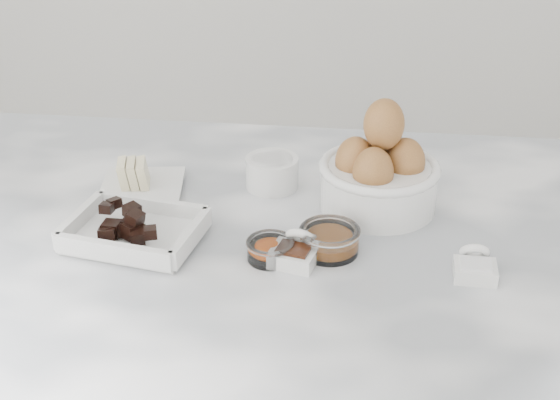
{
  "coord_description": "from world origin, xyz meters",
  "views": [
    {
      "loc": [
        0.14,
        -0.97,
        1.53
      ],
      "look_at": [
        0.02,
        0.03,
        0.98
      ],
      "focal_mm": 50.0,
      "sensor_mm": 36.0,
      "label": 1
    }
  ],
  "objects_px": {
    "zest_bowl": "(270,249)",
    "chocolate_dish": "(134,228)",
    "egg_bowl": "(379,173)",
    "sugar_ramekin": "(272,171)",
    "vanilla_spoon": "(295,252)",
    "butter_plate": "(141,182)",
    "honey_bowl": "(329,240)",
    "salt_spoon": "(475,266)"
  },
  "relations": [
    {
      "from": "egg_bowl",
      "to": "zest_bowl",
      "type": "bearing_deg",
      "value": -130.83
    },
    {
      "from": "vanilla_spoon",
      "to": "chocolate_dish",
      "type": "bearing_deg",
      "value": 173.54
    },
    {
      "from": "vanilla_spoon",
      "to": "salt_spoon",
      "type": "distance_m",
      "value": 0.24
    },
    {
      "from": "vanilla_spoon",
      "to": "sugar_ramekin",
      "type": "bearing_deg",
      "value": 105.55
    },
    {
      "from": "butter_plate",
      "to": "salt_spoon",
      "type": "bearing_deg",
      "value": -19.27
    },
    {
      "from": "chocolate_dish",
      "to": "butter_plate",
      "type": "relative_size",
      "value": 1.43
    },
    {
      "from": "butter_plate",
      "to": "sugar_ramekin",
      "type": "bearing_deg",
      "value": 12.2
    },
    {
      "from": "sugar_ramekin",
      "to": "honey_bowl",
      "type": "distance_m",
      "value": 0.22
    },
    {
      "from": "sugar_ramekin",
      "to": "vanilla_spoon",
      "type": "distance_m",
      "value": 0.23
    },
    {
      "from": "honey_bowl",
      "to": "zest_bowl",
      "type": "height_order",
      "value": "honey_bowl"
    },
    {
      "from": "butter_plate",
      "to": "zest_bowl",
      "type": "bearing_deg",
      "value": -36.4
    },
    {
      "from": "egg_bowl",
      "to": "vanilla_spoon",
      "type": "distance_m",
      "value": 0.21
    },
    {
      "from": "butter_plate",
      "to": "egg_bowl",
      "type": "distance_m",
      "value": 0.38
    },
    {
      "from": "honey_bowl",
      "to": "sugar_ramekin",
      "type": "bearing_deg",
      "value": 119.34
    },
    {
      "from": "chocolate_dish",
      "to": "sugar_ramekin",
      "type": "height_order",
      "value": "same"
    },
    {
      "from": "salt_spoon",
      "to": "chocolate_dish",
      "type": "bearing_deg",
      "value": 176.19
    },
    {
      "from": "zest_bowl",
      "to": "chocolate_dish",
      "type": "bearing_deg",
      "value": 172.93
    },
    {
      "from": "sugar_ramekin",
      "to": "egg_bowl",
      "type": "relative_size",
      "value": 0.46
    },
    {
      "from": "egg_bowl",
      "to": "zest_bowl",
      "type": "height_order",
      "value": "egg_bowl"
    },
    {
      "from": "sugar_ramekin",
      "to": "salt_spoon",
      "type": "xyz_separation_m",
      "value": [
        0.3,
        -0.22,
        -0.01
      ]
    },
    {
      "from": "zest_bowl",
      "to": "sugar_ramekin",
      "type": "bearing_deg",
      "value": 96.67
    },
    {
      "from": "chocolate_dish",
      "to": "honey_bowl",
      "type": "height_order",
      "value": "chocolate_dish"
    },
    {
      "from": "sugar_ramekin",
      "to": "egg_bowl",
      "type": "xyz_separation_m",
      "value": [
        0.17,
        -0.05,
        0.03
      ]
    },
    {
      "from": "chocolate_dish",
      "to": "butter_plate",
      "type": "bearing_deg",
      "value": 102.43
    },
    {
      "from": "chocolate_dish",
      "to": "sugar_ramekin",
      "type": "xyz_separation_m",
      "value": [
        0.17,
        0.19,
        0.01
      ]
    },
    {
      "from": "sugar_ramekin",
      "to": "vanilla_spoon",
      "type": "relative_size",
      "value": 1.02
    },
    {
      "from": "egg_bowl",
      "to": "salt_spoon",
      "type": "bearing_deg",
      "value": -53.24
    },
    {
      "from": "zest_bowl",
      "to": "vanilla_spoon",
      "type": "distance_m",
      "value": 0.04
    },
    {
      "from": "sugar_ramekin",
      "to": "zest_bowl",
      "type": "distance_m",
      "value": 0.22
    },
    {
      "from": "sugar_ramekin",
      "to": "egg_bowl",
      "type": "height_order",
      "value": "egg_bowl"
    },
    {
      "from": "sugar_ramekin",
      "to": "salt_spoon",
      "type": "distance_m",
      "value": 0.38
    },
    {
      "from": "butter_plate",
      "to": "zest_bowl",
      "type": "xyz_separation_m",
      "value": [
        0.23,
        -0.17,
        -0.0
      ]
    },
    {
      "from": "zest_bowl",
      "to": "egg_bowl",
      "type": "bearing_deg",
      "value": 49.17
    },
    {
      "from": "butter_plate",
      "to": "salt_spoon",
      "type": "distance_m",
      "value": 0.54
    },
    {
      "from": "egg_bowl",
      "to": "salt_spoon",
      "type": "height_order",
      "value": "egg_bowl"
    },
    {
      "from": "zest_bowl",
      "to": "salt_spoon",
      "type": "relative_size",
      "value": 0.98
    },
    {
      "from": "honey_bowl",
      "to": "salt_spoon",
      "type": "xyz_separation_m",
      "value": [
        0.2,
        -0.04,
        -0.01
      ]
    },
    {
      "from": "egg_bowl",
      "to": "chocolate_dish",
      "type": "bearing_deg",
      "value": -157.39
    },
    {
      "from": "zest_bowl",
      "to": "salt_spoon",
      "type": "distance_m",
      "value": 0.28
    },
    {
      "from": "chocolate_dish",
      "to": "egg_bowl",
      "type": "distance_m",
      "value": 0.38
    },
    {
      "from": "sugar_ramekin",
      "to": "salt_spoon",
      "type": "height_order",
      "value": "sugar_ramekin"
    },
    {
      "from": "butter_plate",
      "to": "vanilla_spoon",
      "type": "height_order",
      "value": "butter_plate"
    }
  ]
}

